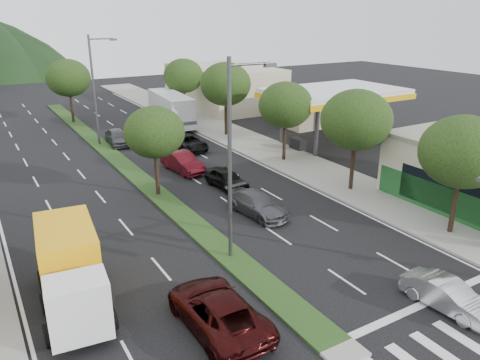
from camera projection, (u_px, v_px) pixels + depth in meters
ground at (336, 348)px, 17.47m from camera, size 160.00×160.00×0.00m
sidewalk_right at (257, 146)px, 43.67m from camera, size 5.00×90.00×0.15m
median at (115, 158)px, 40.09m from camera, size 1.60×56.00×0.12m
gas_canopy at (335, 95)px, 42.83m from camera, size 12.20×8.20×5.25m
bldg_right_far at (224, 86)px, 61.55m from camera, size 10.00×16.00×5.20m
tree_r_a at (463, 152)px, 24.85m from camera, size 4.60×4.60×6.63m
tree_r_b at (356, 120)px, 31.24m from camera, size 4.80×4.80×6.94m
tree_r_c at (286, 105)px, 37.81m from camera, size 4.40×4.40×6.48m
tree_r_d at (225, 84)px, 45.75m from camera, size 5.00×5.00×7.17m
tree_r_e at (183, 76)px, 53.93m from camera, size 4.60×4.60×6.71m
tree_med_near at (154, 132)px, 30.52m from camera, size 4.00×4.00×6.02m
tree_med_far at (68, 78)px, 51.35m from camera, size 4.80×4.80×6.94m
streetlight_near at (233, 152)px, 22.15m from camera, size 2.60×0.25×10.00m
streetlight_mid at (96, 85)px, 42.36m from camera, size 2.60×0.25×10.00m
sedan_silver at (447, 295)px, 19.58m from camera, size 1.69×4.02×1.29m
suv_maroon at (218, 310)px, 18.38m from camera, size 2.56×5.52×1.53m
car_queue_a at (227, 179)px, 33.15m from camera, size 1.91×4.17×1.39m
car_queue_b at (257, 204)px, 28.81m from camera, size 2.41×4.88×1.36m
car_queue_c at (182, 162)px, 36.61m from camera, size 2.11×4.72×1.51m
car_queue_d at (189, 143)px, 42.41m from camera, size 2.28×4.88×1.35m
car_queue_e at (117, 137)px, 44.00m from camera, size 2.09×4.47×1.48m
box_truck at (71, 271)px, 19.68m from camera, size 3.16×6.86×3.28m
motorhome at (171, 109)px, 50.77m from camera, size 3.73×9.46×3.54m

